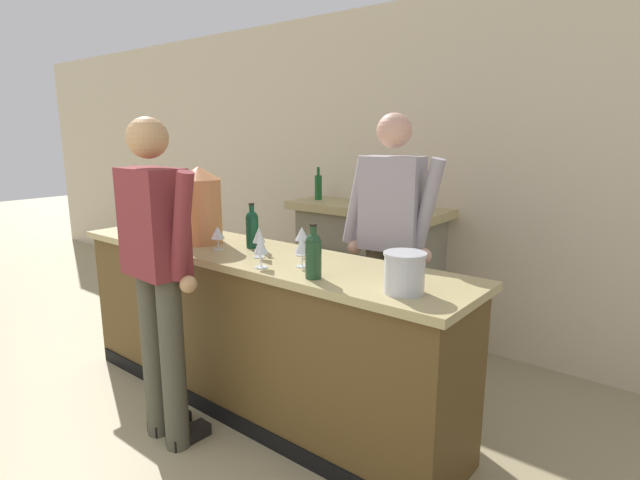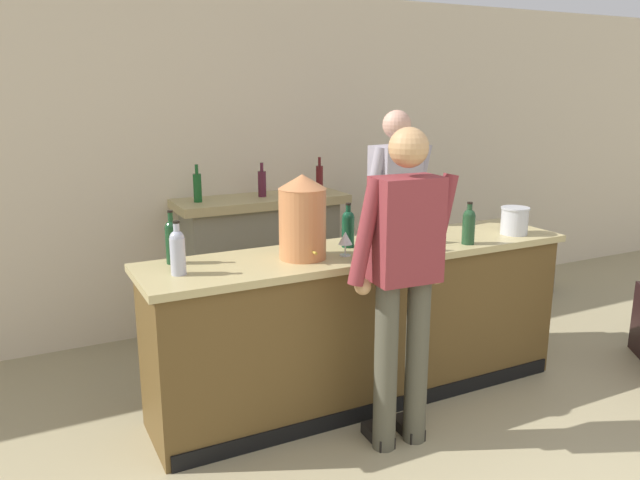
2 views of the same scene
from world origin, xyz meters
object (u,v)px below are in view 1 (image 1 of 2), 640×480
Objects in this scene: copper_dispenser at (200,205)px; ice_bucket_steel at (404,273)px; wine_glass_mid_counter at (261,247)px; wine_bottle_burgundy_dark at (167,208)px; wine_bottle_rose_blush at (138,211)px; person_bartender at (390,247)px; wine_glass_front_right at (259,236)px; wine_glass_by_dispenser at (302,235)px; wine_bottle_merlot_tall at (313,254)px; wine_glass_near_bucket at (302,246)px; person_customer at (158,271)px; wine_glass_back_row at (218,233)px; fireplace_stone at (367,268)px; wine_bottle_cabernet_heavy at (252,227)px.

copper_dispenser is 1.57m from ice_bucket_steel.
wine_glass_mid_counter is (-0.81, -0.10, 0.02)m from ice_bucket_steel.
wine_bottle_rose_blush is at bearing -96.44° from wine_bottle_burgundy_dark.
wine_glass_front_right is at bearing -125.49° from person_bartender.
wine_glass_by_dispenser is at bearing 11.47° from copper_dispenser.
wine_bottle_merlot_tall is 1.61× the size of wine_glass_by_dispenser.
person_customer is at bearing -138.47° from wine_glass_near_bucket.
person_customer is at bearing -79.72° from wine_glass_back_row.
ice_bucket_steel is at bearing -55.26° from person_bartender.
wine_bottle_merlot_tall is at bearing -12.71° from wine_bottle_burgundy_dark.
person_customer reaches higher than wine_bottle_merlot_tall.
fireplace_stone is at bearing 90.40° from person_customer.
copper_dispenser is at bearing 177.00° from wine_glass_near_bucket.
person_customer is 0.83m from wine_glass_by_dispenser.
wine_bottle_rose_blush is at bearing 176.01° from wine_glass_back_row.
ice_bucket_steel is at bearing -16.86° from wine_glass_by_dispenser.
wine_glass_mid_counter is at bearing -173.02° from ice_bucket_steel.
wine_glass_front_right reaches higher than wine_glass_back_row.
wine_glass_front_right is (0.59, -0.05, -0.12)m from copper_dispenser.
copper_dispenser is 0.40m from wine_bottle_cabernet_heavy.
wine_bottle_rose_blush is at bearing 178.31° from wine_glass_near_bucket.
person_bartender is (0.74, -0.86, 0.45)m from fireplace_stone.
wine_bottle_rose_blush is at bearing 179.93° from copper_dispenser.
wine_glass_front_right is 0.25m from wine_glass_by_dispenser.
person_bartender is at bearing 124.74° from ice_bucket_steel.
fireplace_stone is at bearing 50.36° from wine_bottle_burgundy_dark.
wine_bottle_cabernet_heavy is 0.57m from wine_glass_near_bucket.
person_bartender is 1.07m from wine_glass_back_row.
wine_bottle_merlot_tall is 0.53m from wine_glass_front_right.
wine_bottle_cabernet_heavy is 0.27m from wine_glass_front_right.
copper_dispenser is 3.38× the size of wine_glass_back_row.
fireplace_stone reaches higher than wine_bottle_rose_blush.
wine_bottle_merlot_tall is at bearing 26.84° from person_customer.
wine_glass_by_dispenser reaches higher than wine_glass_mid_counter.
wine_bottle_burgundy_dark is at bearing 167.29° from wine_bottle_merlot_tall.
wine_bottle_cabernet_heavy reaches higher than wine_glass_front_right.
wine_glass_mid_counter is at bearing -176.16° from wine_bottle_merlot_tall.
wine_glass_by_dispenser is at bearing 130.80° from wine_glass_near_bucket.
ice_bucket_steel reaches higher than wine_glass_by_dispenser.
wine_glass_near_bucket is at bearing 41.53° from person_customer.
copper_dispenser reaches higher than wine_glass_back_row.
wine_bottle_merlot_tall is 1.64× the size of wine_glass_mid_counter.
wine_glass_by_dispenser is at bearing 60.28° from person_customer.
person_customer reaches higher than wine_bottle_burgundy_dark.
wine_glass_mid_counter is (0.43, -1.68, 0.55)m from fireplace_stone.
copper_dispenser reaches higher than wine_glass_front_right.
person_customer is at bearing -153.16° from wine_bottle_merlot_tall.
wine_bottle_rose_blush is at bearing 177.54° from ice_bucket_steel.
person_bartender is 12.44× the size of wine_glass_back_row.
wine_glass_near_bucket is (-0.65, 0.05, 0.02)m from ice_bucket_steel.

